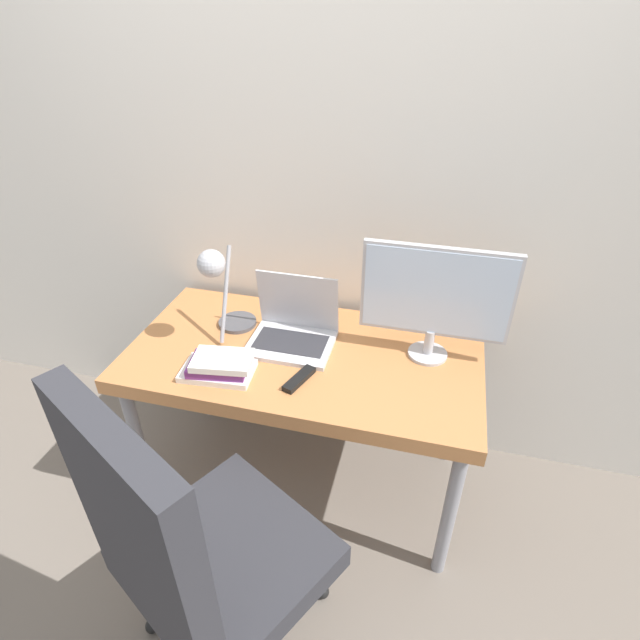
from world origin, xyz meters
TOP-DOWN VIEW (x-y plane):
  - ground_plane at (0.00, 0.00)m, footprint 12.00×12.00m
  - wall_back at (0.00, 0.76)m, footprint 8.00×0.05m
  - desk at (0.00, 0.35)m, footprint 1.34×0.69m
  - laptop at (-0.06, 0.41)m, footprint 0.32×0.25m
  - monitor at (0.46, 0.45)m, footprint 0.53×0.15m
  - desk_lamp at (-0.32, 0.35)m, footprint 0.15×0.29m
  - office_chair at (-0.07, -0.46)m, footprint 0.69×0.68m
  - book_stack at (-0.25, 0.15)m, footprint 0.27×0.17m
  - tv_remote at (0.03, 0.18)m, footprint 0.09×0.15m

SIDE VIEW (x-z plane):
  - ground_plane at x=0.00m, z-range 0.00..0.00m
  - office_chair at x=-0.07m, z-range 0.05..1.23m
  - desk at x=0.00m, z-range 0.29..1.01m
  - tv_remote at x=0.03m, z-range 0.72..0.74m
  - book_stack at x=-0.25m, z-range 0.72..0.80m
  - laptop at x=-0.06m, z-range 0.64..0.90m
  - monitor at x=0.46m, z-range 0.75..1.19m
  - desk_lamp at x=-0.32m, z-range 0.77..1.18m
  - wall_back at x=0.00m, z-range 0.00..2.60m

